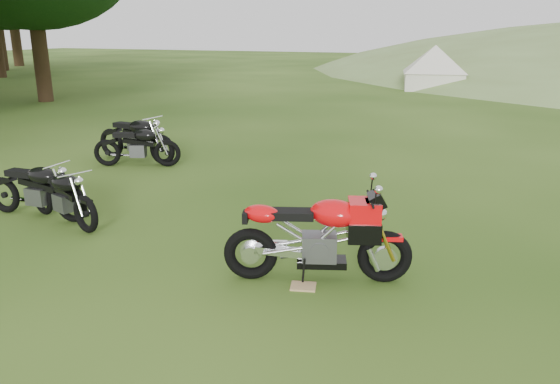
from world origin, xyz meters
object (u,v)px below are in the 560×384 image
at_px(vintage_moto_a, 62,194).
at_px(vintage_moto_c, 136,137).
at_px(vintage_moto_d, 137,145).
at_px(tent_left, 434,65).
at_px(vintage_moto_b, 35,188).
at_px(plywood_board, 303,286).
at_px(sport_motorcycle, 318,230).

height_order(vintage_moto_a, vintage_moto_c, vintage_moto_c).
bearing_deg(vintage_moto_a, vintage_moto_c, 129.50).
height_order(vintage_moto_c, vintage_moto_d, vintage_moto_c).
height_order(vintage_moto_c, tent_left, tent_left).
bearing_deg(vintage_moto_d, vintage_moto_a, -91.68).
bearing_deg(vintage_moto_b, vintage_moto_d, 97.66).
bearing_deg(vintage_moto_c, vintage_moto_b, -70.07).
height_order(plywood_board, vintage_moto_c, vintage_moto_c).
bearing_deg(plywood_board, vintage_moto_b, 171.88).
relative_size(vintage_moto_b, vintage_moto_d, 1.01).
relative_size(sport_motorcycle, vintage_moto_c, 1.00).
bearing_deg(tent_left, sport_motorcycle, -96.91).
bearing_deg(vintage_moto_d, vintage_moto_b, -100.61).
bearing_deg(sport_motorcycle, vintage_moto_b, 155.24).
relative_size(vintage_moto_c, tent_left, 0.76).
xyz_separation_m(sport_motorcycle, tent_left, (-1.62, 20.95, 0.52)).
xyz_separation_m(vintage_moto_a, vintage_moto_c, (-1.43, 3.56, 0.08)).
xyz_separation_m(sport_motorcycle, vintage_moto_c, (-5.33, 3.90, -0.07)).
distance_m(vintage_moto_c, vintage_moto_d, 0.50).
bearing_deg(vintage_moto_c, vintage_moto_d, -45.23).
height_order(vintage_moto_d, tent_left, tent_left).
relative_size(vintage_moto_c, vintage_moto_d, 1.15).
relative_size(vintage_moto_a, tent_left, 0.64).
xyz_separation_m(vintage_moto_c, vintage_moto_d, (0.31, -0.38, -0.07)).
distance_m(plywood_board, vintage_moto_c, 6.71).
height_order(plywood_board, vintage_moto_d, vintage_moto_d).
distance_m(sport_motorcycle, vintage_moto_d, 6.14).
bearing_deg(sport_motorcycle, vintage_moto_d, 125.24).
relative_size(sport_motorcycle, vintage_moto_a, 1.18).
distance_m(plywood_board, vintage_moto_a, 3.90).
bearing_deg(tent_left, vintage_moto_b, -109.16).
height_order(plywood_board, tent_left, tent_left).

